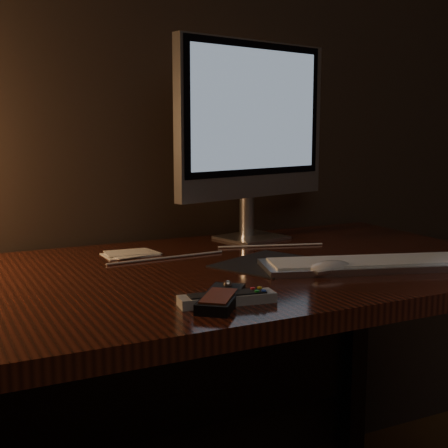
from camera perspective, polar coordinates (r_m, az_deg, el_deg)
name	(u,v)px	position (r m, az deg, el deg)	size (l,w,h in m)	color
desk	(161,322)	(1.42, -5.82, -8.94)	(1.60, 0.75, 0.75)	#3E170E
monitor	(253,124)	(1.67, 2.69, 9.13)	(0.49, 0.18, 0.52)	silver
keyboard	(373,264)	(1.40, 13.48, -3.54)	(0.49, 0.14, 0.02)	silver
mousepad	(269,263)	(1.40, 4.13, -3.60)	(0.22, 0.18, 0.00)	black
mouse	(330,269)	(1.33, 9.63, -4.09)	(0.10, 0.05, 0.02)	white
media_remote	(221,298)	(1.09, -0.27, -6.80)	(0.14, 0.16, 0.03)	black
tv_remote	(227,298)	(1.09, 0.29, -6.81)	(0.18, 0.07, 0.02)	#9B9FA1
papers	(130,254)	(1.51, -8.57, -2.69)	(0.13, 0.08, 0.01)	white
cable	(223,252)	(1.51, -0.09, -2.60)	(0.00, 0.00, 0.57)	white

